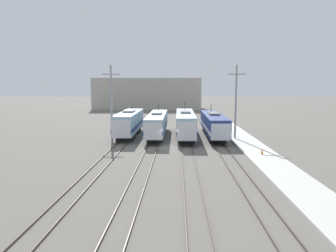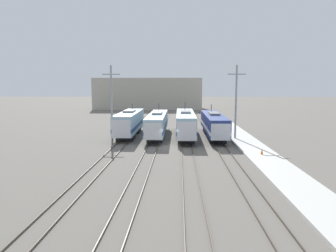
% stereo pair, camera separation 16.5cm
% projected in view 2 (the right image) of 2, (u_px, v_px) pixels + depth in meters
% --- Properties ---
extents(ground_plane, '(400.00, 400.00, 0.00)m').
position_uv_depth(ground_plane, '(170.00, 146.00, 45.72)').
color(ground_plane, '#666059').
extents(rail_pair_far_left, '(1.51, 120.00, 0.15)m').
position_uv_depth(rail_pair_far_left, '(120.00, 146.00, 45.94)').
color(rail_pair_far_left, '#4C4238').
rests_on(rail_pair_far_left, ground_plane).
extents(rail_pair_center_left, '(1.51, 120.00, 0.15)m').
position_uv_depth(rail_pair_center_left, '(153.00, 146.00, 45.78)').
color(rail_pair_center_left, '#4C4238').
rests_on(rail_pair_center_left, ground_plane).
extents(rail_pair_center_right, '(1.51, 120.00, 0.15)m').
position_uv_depth(rail_pair_center_right, '(186.00, 146.00, 45.63)').
color(rail_pair_center_right, '#4C4238').
rests_on(rail_pair_center_right, ground_plane).
extents(rail_pair_far_right, '(1.51, 120.00, 0.15)m').
position_uv_depth(rail_pair_far_right, '(220.00, 146.00, 45.47)').
color(rail_pair_far_right, '#4C4238').
rests_on(rail_pair_far_right, ground_plane).
extents(locomotive_far_left, '(3.02, 16.58, 5.25)m').
position_uv_depth(locomotive_far_left, '(129.00, 123.00, 54.44)').
color(locomotive_far_left, '#232326').
rests_on(locomotive_far_left, ground_plane).
extents(locomotive_center_left, '(2.81, 19.25, 5.31)m').
position_uv_depth(locomotive_center_left, '(157.00, 124.00, 54.26)').
color(locomotive_center_left, '#232326').
rests_on(locomotive_center_left, ground_plane).
extents(locomotive_center_right, '(2.92, 19.25, 5.60)m').
position_uv_depth(locomotive_center_right, '(185.00, 124.00, 53.46)').
color(locomotive_center_right, '#232326').
rests_on(locomotive_center_right, ground_plane).
extents(locomotive_far_right, '(2.99, 19.07, 5.12)m').
position_uv_depth(locomotive_far_right, '(214.00, 125.00, 53.74)').
color(locomotive_far_right, black).
rests_on(locomotive_far_right, ground_plane).
extents(catenary_tower_left, '(2.75, 0.29, 11.58)m').
position_uv_depth(catenary_tower_left, '(112.00, 101.00, 51.28)').
color(catenary_tower_left, gray).
rests_on(catenary_tower_left, ground_plane).
extents(catenary_tower_right, '(2.75, 0.29, 11.58)m').
position_uv_depth(catenary_tower_right, '(236.00, 101.00, 50.63)').
color(catenary_tower_right, gray).
rests_on(catenary_tower_right, ground_plane).
extents(platform, '(4.00, 120.00, 0.26)m').
position_uv_depth(platform, '(251.00, 146.00, 45.32)').
color(platform, beige).
rests_on(platform, ground_plane).
extents(traffic_cone, '(0.31, 0.31, 0.68)m').
position_uv_depth(traffic_cone, '(262.00, 151.00, 39.32)').
color(traffic_cone, orange).
rests_on(traffic_cone, platform).
extents(depot_building, '(37.93, 15.23, 11.02)m').
position_uv_depth(depot_building, '(149.00, 93.00, 119.39)').
color(depot_building, '#B2AD9E').
rests_on(depot_building, ground_plane).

